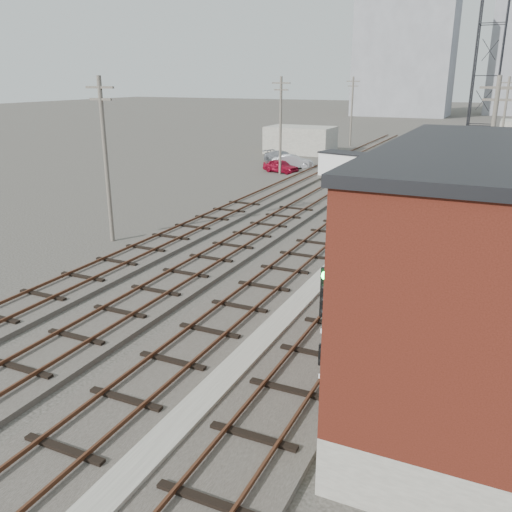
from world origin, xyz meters
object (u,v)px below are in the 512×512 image
Objects in this scene: switch_stand at (336,204)px; site_trailer at (350,166)px; signal_mast at (324,331)px; car_red at (281,166)px; car_silver at (293,162)px; car_grey at (282,158)px.

site_trailer is at bearing 87.24° from switch_stand.
signal_mast is 1.20× the size of car_red.
car_red is 0.88× the size of car_silver.
switch_stand is 0.34× the size of car_silver.
switch_stand reaches higher than car_grey.
car_grey is at bearing 161.13° from site_trailer.
site_trailer is 7.13m from car_red.
car_red is 0.81× the size of car_grey.
car_grey is (-11.90, 19.28, -0.00)m from switch_stand.
car_grey reaches higher than car_red.
switch_stand is at bearing -130.29° from car_red.
car_red is at bearing -170.52° from site_trailer.
site_trailer reaches higher than switch_stand.
switch_stand is 13.72m from site_trailer.
site_trailer is 1.64× the size of car_red.
switch_stand is 0.38× the size of car_red.
car_grey is (-9.13, 5.85, -0.54)m from site_trailer.
car_red is (-16.42, 36.96, -2.03)m from signal_mast.
signal_mast is at bearing -141.55° from car_red.
site_trailer is 1.45× the size of car_silver.
switch_stand is 0.23× the size of site_trailer.
site_trailer is 7.70m from car_silver.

